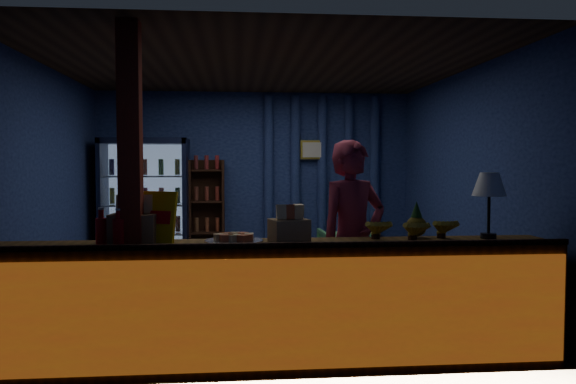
% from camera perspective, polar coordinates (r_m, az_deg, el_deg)
% --- Properties ---
extents(ground, '(4.60, 4.60, 0.00)m').
position_cam_1_polar(ground, '(6.34, -2.70, -11.25)').
color(ground, '#515154').
rests_on(ground, ground).
extents(room_walls, '(4.60, 4.60, 4.60)m').
position_cam_1_polar(room_walls, '(6.15, -2.73, 3.08)').
color(room_walls, navy).
rests_on(room_walls, ground).
extents(counter, '(4.40, 0.57, 0.99)m').
position_cam_1_polar(counter, '(4.38, -1.60, -11.35)').
color(counter, brown).
rests_on(counter, ground).
extents(support_post, '(0.16, 0.16, 2.60)m').
position_cam_1_polar(support_post, '(4.32, -15.66, -0.57)').
color(support_post, maroon).
rests_on(support_post, ground).
extents(beverage_cooler, '(1.20, 0.62, 1.90)m').
position_cam_1_polar(beverage_cooler, '(8.18, -14.22, -1.49)').
color(beverage_cooler, black).
rests_on(beverage_cooler, ground).
extents(bottle_shelf, '(0.50, 0.28, 1.60)m').
position_cam_1_polar(bottle_shelf, '(8.24, -8.21, -2.36)').
color(bottle_shelf, '#341C10').
rests_on(bottle_shelf, ground).
extents(curtain_folds, '(1.74, 0.14, 2.50)m').
position_cam_1_polar(curtain_folds, '(8.38, 3.48, 1.21)').
color(curtain_folds, navy).
rests_on(curtain_folds, room_walls).
extents(framed_picture, '(0.36, 0.04, 0.28)m').
position_cam_1_polar(framed_picture, '(8.31, 2.51, 4.30)').
color(framed_picture, gold).
rests_on(framed_picture, room_walls).
extents(shopkeeper, '(0.75, 0.63, 1.76)m').
position_cam_1_polar(shopkeeper, '(4.94, 6.60, -4.96)').
color(shopkeeper, '#9C2A3E').
rests_on(shopkeeper, ground).
extents(green_chair, '(0.73, 0.75, 0.66)m').
position_cam_1_polar(green_chair, '(7.75, 5.95, -6.16)').
color(green_chair, '#59B368').
rests_on(green_chair, ground).
extents(side_table, '(0.56, 0.45, 0.55)m').
position_cam_1_polar(side_table, '(7.71, -0.79, -6.91)').
color(side_table, '#341C10').
rests_on(side_table, ground).
extents(yellow_sign, '(0.49, 0.29, 0.39)m').
position_cam_1_polar(yellow_sign, '(4.44, -14.12, -2.45)').
color(yellow_sign, '#D7B80B').
rests_on(yellow_sign, counter).
extents(soda_bottles, '(0.23, 0.17, 0.28)m').
position_cam_1_polar(soda_bottles, '(4.35, -17.64, -3.73)').
color(soda_bottles, red).
rests_on(soda_bottles, counter).
extents(snack_box_left, '(0.36, 0.31, 0.37)m').
position_cam_1_polar(snack_box_left, '(4.44, -15.31, -3.32)').
color(snack_box_left, '#986D49').
rests_on(snack_box_left, counter).
extents(snack_box_centre, '(0.33, 0.29, 0.29)m').
position_cam_1_polar(snack_box_centre, '(4.30, 0.10, -3.78)').
color(snack_box_centre, '#986D49').
rests_on(snack_box_centre, counter).
extents(pastry_tray, '(0.45, 0.45, 0.07)m').
position_cam_1_polar(pastry_tray, '(4.29, -5.51, -4.86)').
color(pastry_tray, silver).
rests_on(pastry_tray, counter).
extents(banana_bunches, '(0.78, 0.30, 0.17)m').
position_cam_1_polar(banana_bunches, '(4.56, 12.43, -3.68)').
color(banana_bunches, gold).
rests_on(banana_bunches, counter).
extents(table_lamp, '(0.27, 0.27, 0.53)m').
position_cam_1_polar(table_lamp, '(4.78, 19.77, 0.49)').
color(table_lamp, black).
rests_on(table_lamp, counter).
extents(pineapple, '(0.17, 0.17, 0.29)m').
position_cam_1_polar(pineapple, '(4.69, 12.91, -3.09)').
color(pineapple, olive).
rests_on(pineapple, counter).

